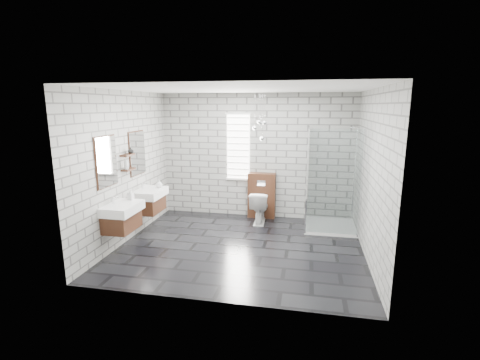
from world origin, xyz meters
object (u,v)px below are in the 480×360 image
(shower_enclosure, at_px, (326,205))
(toilet, at_px, (259,207))
(vanity_right, at_px, (148,194))
(cistern_panel, at_px, (262,195))
(vanity_left, at_px, (120,209))

(shower_enclosure, bearing_deg, toilet, 173.03)
(vanity_right, relative_size, cistern_panel, 1.57)
(vanity_left, xyz_separation_m, shower_enclosure, (3.41, 1.81, -0.25))
(vanity_left, bearing_deg, vanity_right, 90.00)
(vanity_left, distance_m, vanity_right, 1.04)
(vanity_right, xyz_separation_m, shower_enclosure, (3.41, 0.77, -0.25))
(toilet, bearing_deg, cistern_panel, -92.30)
(cistern_panel, xyz_separation_m, shower_enclosure, (1.36, -0.52, 0.00))
(shower_enclosure, xyz_separation_m, toilet, (-1.36, 0.17, -0.16))
(vanity_right, bearing_deg, shower_enclosure, 12.68)
(shower_enclosure, bearing_deg, vanity_left, -152.04)
(vanity_right, distance_m, toilet, 2.29)
(cistern_panel, bearing_deg, vanity_right, -147.93)
(vanity_left, distance_m, shower_enclosure, 3.87)
(vanity_right, distance_m, shower_enclosure, 3.50)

